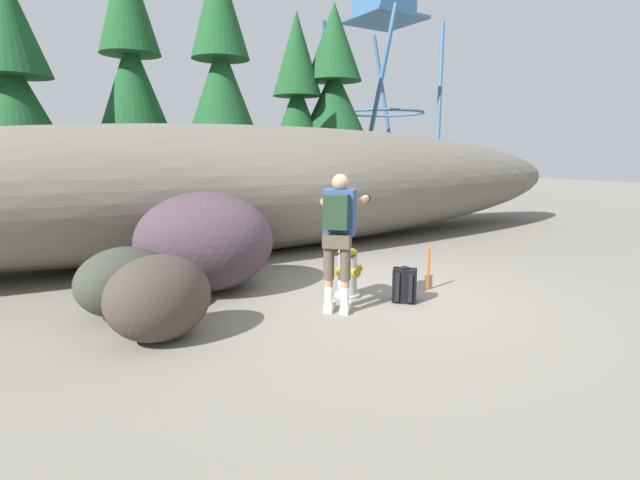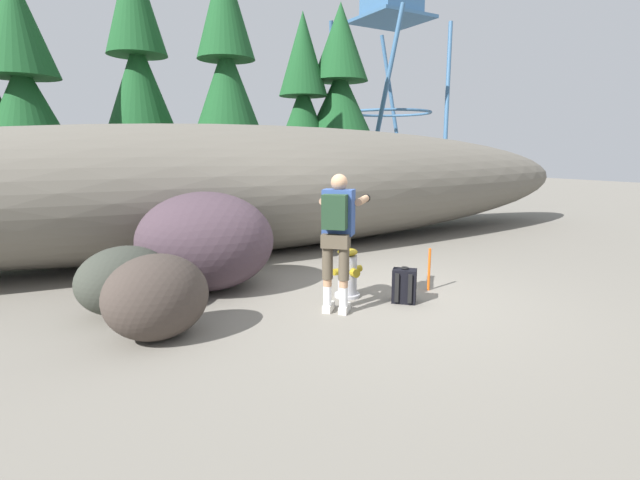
% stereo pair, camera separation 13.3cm
% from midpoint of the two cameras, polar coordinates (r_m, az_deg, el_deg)
% --- Properties ---
extents(ground_plane, '(56.00, 56.00, 0.04)m').
position_cam_midpoint_polar(ground_plane, '(6.48, 6.12, -6.93)').
color(ground_plane, slate).
extents(dirt_embankment, '(17.89, 3.20, 2.42)m').
position_cam_midpoint_polar(dirt_embankment, '(9.40, -7.38, 6.16)').
color(dirt_embankment, '#666056').
rests_on(dirt_embankment, ground_plane).
extents(fire_hydrant, '(0.43, 0.39, 0.71)m').
position_cam_midpoint_polar(fire_hydrant, '(6.37, 3.92, -3.98)').
color(fire_hydrant, '#B2B2B7').
rests_on(fire_hydrant, ground_plane).
extents(utility_worker, '(0.97, 0.95, 1.66)m').
position_cam_midpoint_polar(utility_worker, '(5.68, 2.85, 1.77)').
color(utility_worker, beige).
rests_on(utility_worker, ground_plane).
extents(spare_backpack, '(0.36, 0.36, 0.47)m').
position_cam_midpoint_polar(spare_backpack, '(6.26, 10.67, -5.45)').
color(spare_backpack, black).
rests_on(spare_backpack, ground_plane).
extents(boulder_large, '(2.39, 2.26, 1.38)m').
position_cam_midpoint_polar(boulder_large, '(6.79, -13.02, -0.16)').
color(boulder_large, '#42333C').
rests_on(boulder_large, ground_plane).
extents(boulder_mid, '(1.19, 1.01, 0.90)m').
position_cam_midpoint_polar(boulder_mid, '(5.20, -18.31, -6.50)').
color(boulder_mid, '#3F3630').
rests_on(boulder_mid, ground_plane).
extents(boulder_small, '(1.43, 1.33, 0.82)m').
position_cam_midpoint_polar(boulder_small, '(6.12, -21.79, -4.52)').
color(boulder_small, '#363A32').
rests_on(boulder_small, ground_plane).
extents(pine_tree_left, '(2.49, 2.49, 5.82)m').
position_cam_midpoint_polar(pine_tree_left, '(13.00, -31.69, 14.54)').
color(pine_tree_left, '#47331E').
rests_on(pine_tree_left, ground_plane).
extents(pine_tree_center, '(2.32, 2.32, 7.00)m').
position_cam_midpoint_polar(pine_tree_center, '(13.69, -20.64, 18.10)').
color(pine_tree_center, '#47331E').
rests_on(pine_tree_center, ground_plane).
extents(pine_tree_right, '(2.19, 2.19, 6.60)m').
position_cam_midpoint_polar(pine_tree_right, '(12.62, -10.79, 18.57)').
color(pine_tree_right, '#47331E').
rests_on(pine_tree_right, ground_plane).
extents(pine_tree_far_right, '(2.31, 2.31, 6.07)m').
position_cam_midpoint_polar(pine_tree_far_right, '(15.32, -1.74, 15.28)').
color(pine_tree_far_right, '#47331E').
rests_on(pine_tree_far_right, ground_plane).
extents(pine_tree_ridge_end, '(2.70, 2.70, 6.41)m').
position_cam_midpoint_polar(pine_tree_ridge_end, '(15.71, 2.68, 17.03)').
color(pine_tree_ridge_end, '#47331E').
rests_on(pine_tree_ridge_end, ground_plane).
extents(watchtower, '(4.22, 4.22, 9.76)m').
position_cam_midpoint_polar(watchtower, '(20.29, 8.80, 26.57)').
color(watchtower, '#386089').
rests_on(watchtower, ground_plane).
extents(survey_stake, '(0.04, 0.04, 0.60)m').
position_cam_midpoint_polar(survey_stake, '(6.84, 13.49, -3.45)').
color(survey_stake, '#E55914').
rests_on(survey_stake, ground_plane).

